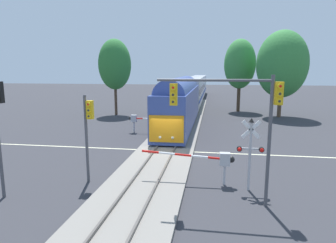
{
  "coord_description": "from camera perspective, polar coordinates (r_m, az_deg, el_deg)",
  "views": [
    {
      "loc": [
        3.55,
        -21.84,
        6.18
      ],
      "look_at": [
        -0.11,
        1.89,
        2.0
      ],
      "focal_mm": 31.28,
      "sensor_mm": 36.0,
      "label": 1
    }
  ],
  "objects": [
    {
      "name": "crossing_gate_far",
      "position": [
        29.45,
        -5.72,
        0.46
      ],
      "size": [
        5.21,
        0.4,
        1.8
      ],
      "color": "#B7B7BC",
      "rests_on": "ground"
    },
    {
      "name": "elm_centre_background",
      "position": [
        46.09,
        13.83,
        10.79
      ],
      "size": [
        4.69,
        4.69,
        10.86
      ],
      "color": "#4C3828",
      "rests_on": "ground"
    },
    {
      "name": "traffic_signal_near_right",
      "position": [
        13.34,
        13.34,
        2.67
      ],
      "size": [
        5.52,
        0.38,
        6.01
      ],
      "color": "#4C4C51",
      "rests_on": "ground"
    },
    {
      "name": "railway_track",
      "position": [
        22.95,
        -0.44,
        -5.5
      ],
      "size": [
        4.4,
        80.0,
        0.32
      ],
      "color": "gray",
      "rests_on": "ground"
    },
    {
      "name": "crossing_signal_mast",
      "position": [
        15.57,
        15.75,
        -4.78
      ],
      "size": [
        1.36,
        0.44,
        3.83
      ],
      "color": "#B2B2B7",
      "rests_on": "ground"
    },
    {
      "name": "oak_far_right",
      "position": [
        41.91,
        21.35,
        10.35
      ],
      "size": [
        6.58,
        6.58,
        11.41
      ],
      "color": "brown",
      "rests_on": "ground"
    },
    {
      "name": "road_centre_stripe",
      "position": [
        22.97,
        -0.44,
        -5.72
      ],
      "size": [
        44.0,
        0.2,
        0.01
      ],
      "color": "beige",
      "rests_on": "ground"
    },
    {
      "name": "crossing_gate_near",
      "position": [
        16.28,
        9.24,
        -7.28
      ],
      "size": [
        5.15,
        0.4,
        1.8
      ],
      "color": "#B7B7BC",
      "rests_on": "ground"
    },
    {
      "name": "oak_behind_train",
      "position": [
        41.79,
        -10.34,
        10.86
      ],
      "size": [
        4.5,
        4.5,
        10.49
      ],
      "color": "#4C3828",
      "rests_on": "ground"
    },
    {
      "name": "ground_plane",
      "position": [
        22.98,
        -0.44,
        -5.73
      ],
      "size": [
        220.0,
        220.0,
        0.0
      ],
      "primitive_type": "plane",
      "color": "#333338"
    },
    {
      "name": "commuter_train",
      "position": [
        50.75,
        4.78,
        5.96
      ],
      "size": [
        3.04,
        60.97,
        5.16
      ],
      "color": "#384C93",
      "rests_on": "railway_track"
    },
    {
      "name": "traffic_signal_median",
      "position": [
        16.51,
        -15.3,
        -0.58
      ],
      "size": [
        0.53,
        0.38,
        4.9
      ],
      "color": "#4C4C51",
      "rests_on": "ground"
    }
  ]
}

